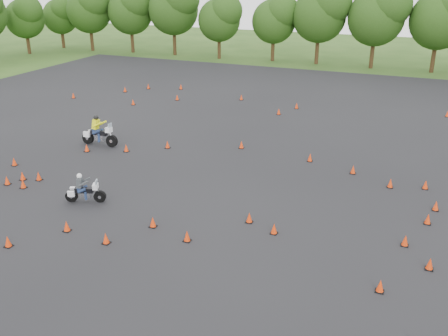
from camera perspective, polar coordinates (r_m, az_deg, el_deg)
ground at (r=21.88m, az=-3.99°, el=-6.56°), size 140.00×140.00×0.00m
asphalt_pad at (r=26.85m, az=1.62°, el=-0.89°), size 62.00×62.00×0.00m
treeline at (r=53.06m, az=16.16°, el=14.80°), size 86.66×32.08×10.70m
traffic_cones at (r=26.36m, az=-1.60°, el=-0.80°), size 35.75×33.19×0.45m
rider_grey at (r=24.51m, az=-15.61°, el=-2.14°), size 2.03×1.23×1.50m
rider_yellow at (r=32.11m, az=-14.13°, el=4.14°), size 2.50×0.86×1.91m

